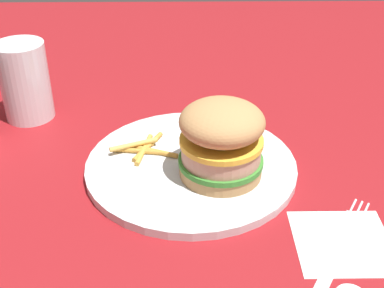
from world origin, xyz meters
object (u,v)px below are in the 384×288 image
object	(u,v)px
fork	(345,240)
sandwich	(223,140)
napkin	(344,242)
plate	(192,166)
fries_pile	(144,148)
drink_glass	(26,85)

from	to	relation	value
fork	sandwich	bearing A→B (deg)	-42.24
napkin	fork	distance (m)	0.00
plate	napkin	bearing A→B (deg)	139.21
sandwich	fries_pile	bearing A→B (deg)	-27.61
fork	plate	bearing A→B (deg)	-40.39
sandwich	fork	size ratio (longest dim) A/B	0.71
plate	fork	world-z (taller)	plate
plate	drink_glass	xyz separation A→B (m)	(0.26, -0.16, 0.05)
plate	fork	xyz separation A→B (m)	(-0.17, 0.15, -0.00)
napkin	sandwich	bearing A→B (deg)	-42.73
fries_pile	drink_glass	xyz separation A→B (m)	(0.19, -0.13, 0.04)
fries_pile	napkin	xyz separation A→B (m)	(-0.24, 0.18, -0.02)
plate	sandwich	world-z (taller)	sandwich
fries_pile	fork	bearing A→B (deg)	143.58
plate	sandwich	distance (m)	0.07
fork	drink_glass	bearing A→B (deg)	-35.18
sandwich	drink_glass	distance (m)	0.35
sandwich	drink_glass	xyz separation A→B (m)	(0.30, -0.18, -0.01)
sandwich	fries_pile	xyz separation A→B (m)	(0.11, -0.06, -0.05)
fork	drink_glass	distance (m)	0.53
fries_pile	fork	size ratio (longest dim) A/B	0.61
napkin	drink_glass	bearing A→B (deg)	-35.36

